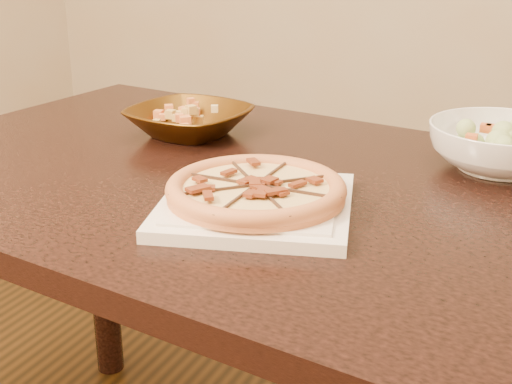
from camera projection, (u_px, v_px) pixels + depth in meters
dining_table at (236, 235)px, 1.22m from camera, size 1.37×0.97×0.75m
plate at (256, 205)px, 1.01m from camera, size 0.33×0.33×0.02m
pizza at (256, 189)px, 1.01m from camera, size 0.26×0.26×0.03m
bronze_bowl at (189, 121)px, 1.37m from camera, size 0.25×0.25×0.05m
mixed_dish at (188, 100)px, 1.36m from camera, size 0.11×0.11×0.03m
salad_bowl at (502, 147)px, 1.18m from camera, size 0.31×0.31×0.08m
salad at (505, 114)px, 1.16m from camera, size 0.12×0.11×0.04m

